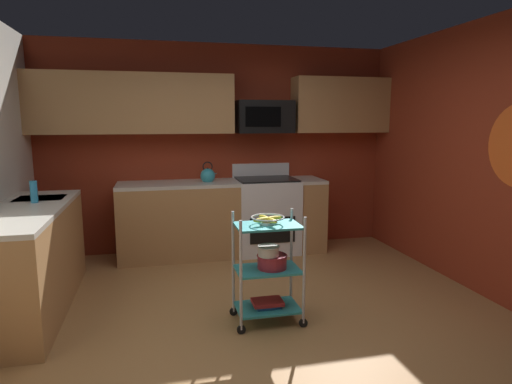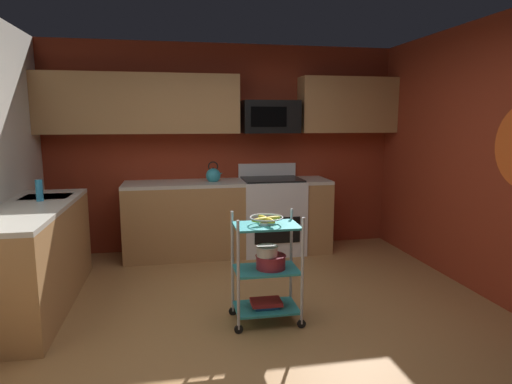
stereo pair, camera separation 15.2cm
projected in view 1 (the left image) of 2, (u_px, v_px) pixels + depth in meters
floor at (265, 333)px, 3.49m from camera, size 4.40×4.80×0.04m
wall_back at (219, 148)px, 5.61m from camera, size 4.52×0.06×2.60m
counter_run at (155, 232)px, 4.73m from camera, size 3.46×2.51×0.92m
oven_range at (266, 214)px, 5.56m from camera, size 0.76×0.65×1.10m
upper_cabinets at (211, 104)px, 5.31m from camera, size 4.40×0.33×0.70m
microwave at (264, 117)px, 5.46m from camera, size 0.70×0.39×0.40m
rolling_cart at (268, 269)px, 3.58m from camera, size 0.58×0.36×0.91m
fruit_bowl at (268, 219)px, 3.52m from camera, size 0.27×0.27×0.07m
mixing_bowl_large at (272, 261)px, 3.58m from camera, size 0.25×0.25×0.11m
mixing_bowl_small at (268, 250)px, 3.54m from camera, size 0.18×0.18×0.08m
book_stack at (267, 303)px, 3.63m from camera, size 0.25×0.19×0.05m
kettle at (208, 175)px, 5.30m from camera, size 0.21×0.18×0.26m
dish_soap_bottle at (34, 192)px, 3.95m from camera, size 0.06×0.06×0.20m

